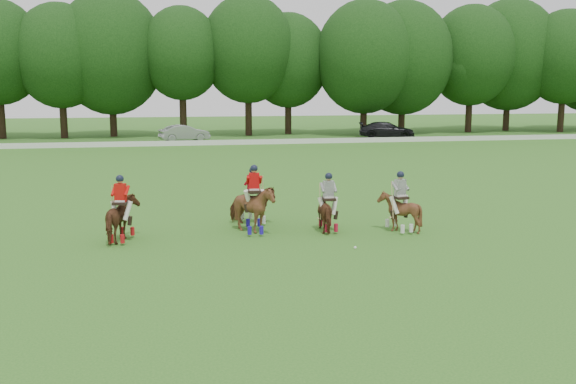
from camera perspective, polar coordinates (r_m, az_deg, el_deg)
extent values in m
plane|color=#2A641C|center=(18.57, -4.09, -6.58)|extent=(180.00, 180.00, 0.00)
cylinder|color=black|center=(68.43, -24.14, 6.44)|extent=(0.70, 0.70, 4.98)
cylinder|color=black|center=(66.95, -19.34, 6.53)|extent=(0.70, 0.70, 4.64)
ellipsoid|color=black|center=(66.95, -19.61, 11.34)|extent=(8.80, 8.80, 10.13)
cylinder|color=black|center=(67.48, -15.29, 6.61)|extent=(0.70, 0.70, 4.31)
ellipsoid|color=black|center=(67.49, -15.52, 11.83)|extent=(10.67, 10.67, 12.27)
cylinder|color=black|center=(65.81, -9.31, 7.16)|extent=(0.70, 0.70, 5.24)
ellipsoid|color=black|center=(65.83, -9.44, 12.07)|extent=(8.06, 8.06, 9.26)
cylinder|color=black|center=(66.59, -3.53, 7.26)|extent=(0.70, 0.70, 5.19)
ellipsoid|color=black|center=(66.64, -3.58, 12.56)|extent=(9.50, 9.50, 10.92)
cylinder|color=black|center=(68.68, 0.02, 7.06)|extent=(0.70, 0.70, 4.48)
ellipsoid|color=black|center=(68.67, 0.02, 11.62)|extent=(8.60, 8.60, 9.89)
cylinder|color=black|center=(67.84, 6.73, 6.85)|extent=(0.70, 0.70, 4.21)
ellipsoid|color=black|center=(67.83, 6.83, 11.83)|extent=(10.11, 10.11, 11.63)
cylinder|color=black|center=(70.67, 10.06, 6.81)|extent=(0.70, 0.70, 4.07)
ellipsoid|color=black|center=(70.67, 10.21, 11.64)|extent=(10.46, 10.46, 12.03)
cylinder|color=black|center=(74.06, 15.78, 7.00)|extent=(0.70, 0.70, 4.79)
ellipsoid|color=black|center=(74.08, 15.99, 11.60)|extent=(9.47, 9.47, 10.89)
cylinder|color=black|center=(78.00, 18.85, 6.83)|extent=(0.70, 0.70, 4.44)
ellipsoid|color=black|center=(78.02, 19.10, 11.44)|extent=(10.84, 10.84, 12.47)
cylinder|color=black|center=(77.84, 23.13, 6.73)|extent=(0.70, 0.70, 4.86)
ellipsoid|color=black|center=(77.86, 23.41, 10.97)|extent=(8.94, 8.94, 10.28)
cube|color=white|center=(55.98, -8.87, 4.32)|extent=(120.00, 0.10, 0.44)
imported|color=#96969B|center=(60.41, -9.20, 5.19)|extent=(4.85, 2.70, 1.51)
imported|color=black|center=(64.16, 8.77, 5.48)|extent=(5.83, 3.59, 1.58)
imported|color=#442612|center=(21.91, -14.58, -2.35)|extent=(1.22, 1.92, 1.50)
cube|color=black|center=(21.81, -14.64, -0.94)|extent=(0.56, 0.65, 0.08)
cylinder|color=tan|center=(21.92, -15.38, -1.13)|extent=(0.08, 0.21, 1.29)
imported|color=#442612|center=(23.97, -3.14, -1.19)|extent=(1.73, 1.62, 1.40)
cube|color=black|center=(23.88, -3.15, 0.02)|extent=(0.61, 0.68, 0.08)
cylinder|color=tan|center=(24.04, -2.52, -0.10)|extent=(0.11, 0.21, 1.29)
imported|color=#442612|center=(22.49, -3.01, -1.50)|extent=(1.51, 1.66, 1.70)
cube|color=black|center=(22.38, -3.02, 0.08)|extent=(0.49, 0.60, 0.08)
cylinder|color=tan|center=(22.41, -2.25, -0.11)|extent=(0.05, 0.21, 1.29)
imported|color=#442612|center=(22.78, 3.60, -1.82)|extent=(0.76, 1.61, 1.35)
cube|color=black|center=(22.69, 3.62, -0.60)|extent=(0.45, 0.57, 0.08)
cylinder|color=tan|center=(22.63, 2.87, -0.82)|extent=(0.03, 0.21, 1.29)
imported|color=#442612|center=(22.97, 9.88, -1.75)|extent=(1.36, 1.48, 1.43)
cube|color=black|center=(22.88, 9.91, -0.46)|extent=(0.53, 0.63, 0.08)
cylinder|color=tan|center=(22.74, 9.26, -0.71)|extent=(0.07, 0.21, 1.29)
sphere|color=white|center=(20.49, 5.99, -4.94)|extent=(0.09, 0.09, 0.09)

